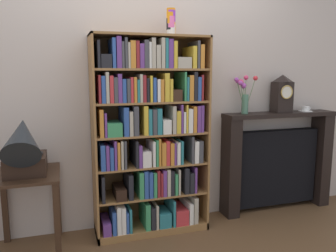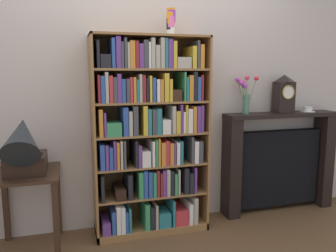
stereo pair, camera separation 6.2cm
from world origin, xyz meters
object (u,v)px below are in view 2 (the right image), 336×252
(fireplace_mantel, at_px, (278,162))
(mantel_clock, at_px, (284,94))
(cup_stack, at_px, (171,22))
(teacup_with_saucer, at_px, (308,110))
(bookshelf, at_px, (150,137))
(gramophone, at_px, (23,147))
(side_table_left, at_px, (28,192))
(flower_vase, at_px, (245,94))

(fireplace_mantel, height_order, mantel_clock, mantel_clock)
(cup_stack, bearing_deg, mantel_clock, 2.75)
(mantel_clock, xyz_separation_m, teacup_with_saucer, (0.29, 0.00, -0.16))
(bookshelf, distance_m, gramophone, 1.00)
(cup_stack, height_order, gramophone, cup_stack)
(cup_stack, xyz_separation_m, teacup_with_saucer, (1.45, 0.06, -0.78))
(side_table_left, xyz_separation_m, mantel_clock, (2.33, 0.15, 0.70))
(cup_stack, distance_m, side_table_left, 1.77)
(side_table_left, relative_size, mantel_clock, 1.73)
(fireplace_mantel, xyz_separation_m, flower_vase, (-0.40, -0.01, 0.70))
(bookshelf, bearing_deg, fireplace_mantel, 3.79)
(bookshelf, relative_size, teacup_with_saucer, 12.06)
(cup_stack, bearing_deg, teacup_with_saucer, 2.29)
(flower_vase, bearing_deg, side_table_left, -175.11)
(flower_vase, xyz_separation_m, teacup_with_saucer, (0.70, -0.01, -0.17))
(gramophone, bearing_deg, bookshelf, 9.82)
(cup_stack, relative_size, teacup_with_saucer, 1.59)
(side_table_left, distance_m, mantel_clock, 2.44)
(flower_vase, relative_size, teacup_with_saucer, 2.60)
(mantel_clock, bearing_deg, teacup_with_saucer, 0.49)
(bookshelf, height_order, flower_vase, bookshelf)
(cup_stack, xyz_separation_m, flower_vase, (0.75, 0.07, -0.61))
(bookshelf, distance_m, side_table_left, 1.05)
(cup_stack, bearing_deg, side_table_left, -175.27)
(fireplace_mantel, bearing_deg, gramophone, -173.63)
(cup_stack, xyz_separation_m, fireplace_mantel, (1.15, 0.08, -1.31))
(fireplace_mantel, distance_m, mantel_clock, 0.69)
(gramophone, xyz_separation_m, fireplace_mantel, (2.32, 0.26, -0.36))
(cup_stack, height_order, flower_vase, cup_stack)
(bookshelf, relative_size, side_table_left, 2.66)
(gramophone, xyz_separation_m, mantel_clock, (2.33, 0.24, 0.33))
(side_table_left, relative_size, flower_vase, 1.75)
(gramophone, distance_m, teacup_with_saucer, 2.64)
(bookshelf, distance_m, fireplace_mantel, 1.38)
(teacup_with_saucer, bearing_deg, bookshelf, -177.57)
(teacup_with_saucer, bearing_deg, side_table_left, -176.62)
(side_table_left, relative_size, fireplace_mantel, 0.54)
(cup_stack, distance_m, teacup_with_saucer, 1.65)
(side_table_left, relative_size, teacup_with_saucer, 4.54)
(mantel_clock, relative_size, flower_vase, 1.01)
(gramophone, height_order, teacup_with_saucer, gramophone)
(gramophone, distance_m, mantel_clock, 2.37)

